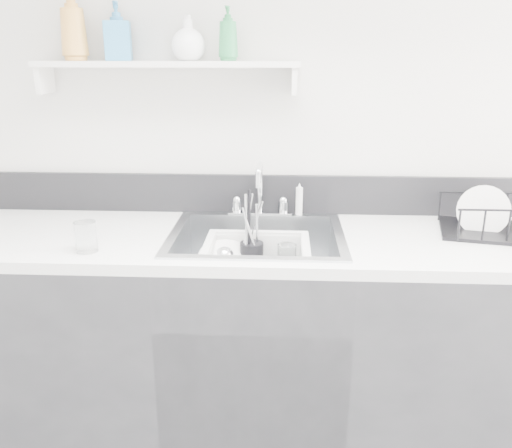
# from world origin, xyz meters

# --- Properties ---
(counter_run) EXTENTS (3.20, 0.62, 0.92)m
(counter_run) POSITION_xyz_m (0.00, 1.19, 0.46)
(counter_run) COLOR #2B2B2E
(counter_run) RESTS_ON ground
(backsplash) EXTENTS (3.20, 0.02, 0.16)m
(backsplash) POSITION_xyz_m (0.00, 1.49, 1.00)
(backsplash) COLOR black
(backsplash) RESTS_ON counter_run
(sink) EXTENTS (0.64, 0.52, 0.20)m
(sink) POSITION_xyz_m (0.00, 1.19, 0.83)
(sink) COLOR silver
(sink) RESTS_ON counter_run
(faucet) EXTENTS (0.26, 0.18, 0.23)m
(faucet) POSITION_xyz_m (0.00, 1.44, 0.98)
(faucet) COLOR silver
(faucet) RESTS_ON counter_run
(side_sprayer) EXTENTS (0.03, 0.03, 0.14)m
(side_sprayer) POSITION_xyz_m (0.16, 1.44, 0.99)
(side_sprayer) COLOR white
(side_sprayer) RESTS_ON counter_run
(wall_shelf) EXTENTS (1.00, 0.16, 0.12)m
(wall_shelf) POSITION_xyz_m (-0.35, 1.42, 1.51)
(wall_shelf) COLOR silver
(wall_shelf) RESTS_ON room_shell
(wash_tub) EXTENTS (0.38, 0.31, 0.15)m
(wash_tub) POSITION_xyz_m (0.00, 1.15, 0.83)
(wash_tub) COLOR white
(wash_tub) RESTS_ON sink
(plate_stack) EXTENTS (0.28, 0.27, 0.11)m
(plate_stack) POSITION_xyz_m (-0.10, 1.17, 0.80)
(plate_stack) COLOR white
(plate_stack) RESTS_ON wash_tub
(utensil_cup) EXTENTS (0.09, 0.09, 0.30)m
(utensil_cup) POSITION_xyz_m (-0.02, 1.22, 0.83)
(utensil_cup) COLOR black
(utensil_cup) RESTS_ON wash_tub
(ladle) EXTENTS (0.30, 0.25, 0.08)m
(ladle) POSITION_xyz_m (-0.06, 1.16, 0.81)
(ladle) COLOR silver
(ladle) RESTS_ON wash_tub
(tumbler_in_tub) EXTENTS (0.09, 0.09, 0.10)m
(tumbler_in_tub) POSITION_xyz_m (0.11, 1.23, 0.82)
(tumbler_in_tub) COLOR white
(tumbler_in_tub) RESTS_ON wash_tub
(tumbler_counter) EXTENTS (0.08, 0.08, 0.10)m
(tumbler_counter) POSITION_xyz_m (-0.56, 1.00, 0.97)
(tumbler_counter) COLOR white
(tumbler_counter) RESTS_ON counter_run
(dish_rack) EXTENTS (0.43, 0.36, 0.13)m
(dish_rack) POSITION_xyz_m (0.88, 1.26, 0.99)
(dish_rack) COLOR black
(dish_rack) RESTS_ON counter_run
(bowl_small) EXTENTS (0.14, 0.14, 0.03)m
(bowl_small) POSITION_xyz_m (0.08, 1.13, 0.78)
(bowl_small) COLOR white
(bowl_small) RESTS_ON wash_tub
(soap_bottle_a) EXTENTS (0.13, 0.13, 0.26)m
(soap_bottle_a) POSITION_xyz_m (-0.69, 1.40, 1.66)
(soap_bottle_a) COLOR gold
(soap_bottle_a) RESTS_ON wall_shelf
(soap_bottle_b) EXTENTS (0.11, 0.11, 0.21)m
(soap_bottle_b) POSITION_xyz_m (-0.53, 1.42, 1.64)
(soap_bottle_b) COLOR teal
(soap_bottle_b) RESTS_ON wall_shelf
(soap_bottle_c) EXTENTS (0.14, 0.14, 0.16)m
(soap_bottle_c) POSITION_xyz_m (-0.27, 1.42, 1.61)
(soap_bottle_c) COLOR white
(soap_bottle_c) RESTS_ON wall_shelf
(soap_bottle_d) EXTENTS (0.08, 0.08, 0.19)m
(soap_bottle_d) POSITION_xyz_m (-0.12, 1.41, 1.63)
(soap_bottle_d) COLOR #257B42
(soap_bottle_d) RESTS_ON wall_shelf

